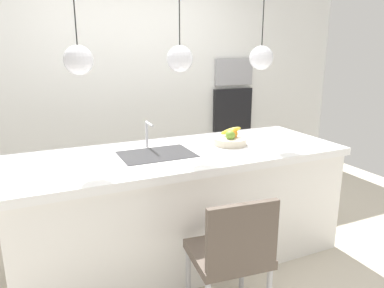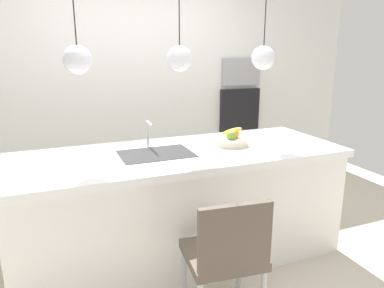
# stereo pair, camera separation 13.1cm
# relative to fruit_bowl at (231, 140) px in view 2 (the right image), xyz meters

# --- Properties ---
(floor) EXTENTS (6.60, 6.60, 0.00)m
(floor) POSITION_rel_fruit_bowl_xyz_m (-0.47, -0.02, -0.98)
(floor) COLOR beige
(floor) RESTS_ON ground
(back_wall) EXTENTS (6.00, 0.10, 2.60)m
(back_wall) POSITION_rel_fruit_bowl_xyz_m (-0.47, 1.63, 0.32)
(back_wall) COLOR white
(back_wall) RESTS_ON ground
(kitchen_island) EXTENTS (2.64, 0.98, 0.93)m
(kitchen_island) POSITION_rel_fruit_bowl_xyz_m (-0.47, -0.02, -0.51)
(kitchen_island) COLOR white
(kitchen_island) RESTS_ON ground
(sink_basin) EXTENTS (0.56, 0.40, 0.02)m
(sink_basin) POSITION_rel_fruit_bowl_xyz_m (-0.67, -0.02, -0.05)
(sink_basin) COLOR #2D2D30
(sink_basin) RESTS_ON kitchen_island
(faucet) EXTENTS (0.02, 0.17, 0.22)m
(faucet) POSITION_rel_fruit_bowl_xyz_m (-0.67, 0.19, 0.10)
(faucet) COLOR silver
(faucet) RESTS_ON kitchen_island
(fruit_bowl) EXTENTS (0.29, 0.29, 0.16)m
(fruit_bowl) POSITION_rel_fruit_bowl_xyz_m (0.00, 0.00, 0.00)
(fruit_bowl) COLOR beige
(fruit_bowl) RESTS_ON kitchen_island
(microwave) EXTENTS (0.54, 0.08, 0.34)m
(microwave) POSITION_rel_fruit_bowl_xyz_m (0.95, 1.56, 0.45)
(microwave) COLOR #9E9EA3
(microwave) RESTS_ON back_wall
(oven) EXTENTS (0.56, 0.08, 0.56)m
(oven) POSITION_rel_fruit_bowl_xyz_m (0.95, 1.56, -0.05)
(oven) COLOR black
(oven) RESTS_ON back_wall
(chair_near) EXTENTS (0.51, 0.48, 0.88)m
(chair_near) POSITION_rel_fruit_bowl_xyz_m (-0.48, -0.86, -0.48)
(chair_near) COLOR brown
(chair_near) RESTS_ON ground
(pendant_light_left) EXTENTS (0.20, 0.20, 0.80)m
(pendant_light_left) POSITION_rel_fruit_bowl_xyz_m (-1.20, -0.02, 0.67)
(pendant_light_left) COLOR silver
(pendant_light_center) EXTENTS (0.20, 0.20, 0.80)m
(pendant_light_center) POSITION_rel_fruit_bowl_xyz_m (-0.47, -0.02, 0.67)
(pendant_light_center) COLOR silver
(pendant_light_right) EXTENTS (0.20, 0.20, 0.80)m
(pendant_light_right) POSITION_rel_fruit_bowl_xyz_m (0.26, -0.02, 0.67)
(pendant_light_right) COLOR silver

